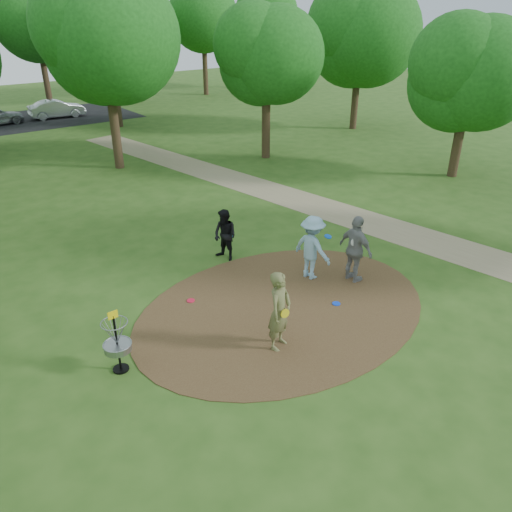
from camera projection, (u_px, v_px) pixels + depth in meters
ground at (283, 308)px, 13.36m from camera, size 100.00×100.00×0.00m
dirt_clearing at (283, 308)px, 13.36m from camera, size 8.40×8.40×0.02m
footpath at (382, 227)px, 18.33m from camera, size 7.55×39.89×0.01m
parking_lot at (33, 120)px, 35.68m from camera, size 14.00×8.00×0.01m
player_observer_with_disc at (280, 311)px, 11.44m from camera, size 0.85×0.72×1.98m
player_throwing_with_disc at (312, 248)px, 14.48m from camera, size 1.22×1.33×1.95m
player_walking_with_disc at (225, 235)px, 15.63m from camera, size 0.80×0.93×1.66m
player_waiting_with_disc at (356, 249)px, 14.29m from camera, size 0.51×1.19×2.02m
disc_ground_blue at (336, 304)px, 13.53m from camera, size 0.22×0.22×0.02m
disc_ground_red at (191, 301)px, 13.67m from camera, size 0.22×0.22×0.02m
car_right at (57, 109)px, 35.99m from camera, size 3.95×1.69×1.27m
disc_golf_basket at (116, 337)px, 10.73m from camera, size 0.63×0.63×1.54m
tree_ring at (201, 63)px, 19.11m from camera, size 37.62×45.89×9.45m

